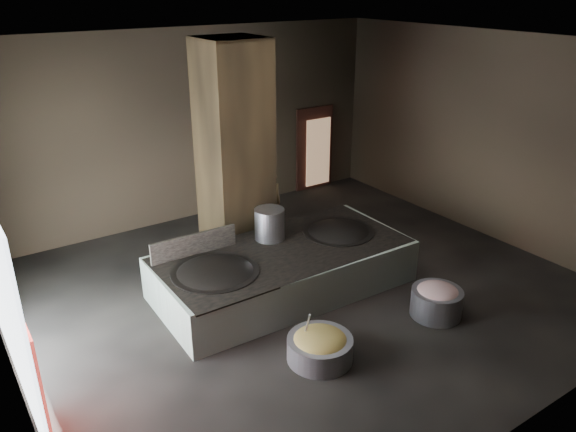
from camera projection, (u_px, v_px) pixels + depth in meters
floor at (301, 292)px, 10.72m from camera, size 10.00×9.00×0.10m
ceiling at (304, 42)px, 8.92m from camera, size 10.00×9.00×0.10m
back_wall at (191, 126)px, 13.28m from camera, size 10.00×0.10×4.50m
front_wall at (536, 288)px, 6.36m from camera, size 10.00×0.10×4.50m
right_wall at (487, 136)px, 12.44m from camera, size 0.10×9.00×4.50m
pillar at (234, 155)px, 11.11m from camera, size 1.20×1.20×4.50m
hearth_platform at (283, 269)px, 10.59m from camera, size 4.80×2.39×0.83m
platform_cap at (283, 250)px, 10.44m from camera, size 4.64×2.23×0.03m
wok_left at (215, 276)px, 9.67m from camera, size 1.50×1.50×0.41m
wok_left_rim at (215, 272)px, 9.64m from camera, size 1.53×1.53×0.05m
wok_right at (338, 235)px, 11.20m from camera, size 1.39×1.39×0.39m
wok_right_rim at (338, 232)px, 11.17m from camera, size 1.42×1.42×0.05m
stock_pot at (270, 224)px, 10.76m from camera, size 0.58×0.58×0.62m
splash_guard at (194, 244)px, 10.17m from camera, size 1.65×0.11×0.41m
cook at (270, 205)px, 12.51m from camera, size 0.64×0.46×1.63m
veg_basin at (320, 349)px, 8.69m from camera, size 1.07×1.07×0.38m
veg_fill at (320, 340)px, 8.63m from camera, size 0.84×0.84×0.26m
ladle at (307, 328)px, 8.58m from camera, size 0.18×0.39×0.73m
meat_basin at (436, 303)px, 9.82m from camera, size 0.95×0.95×0.49m
meat_fill at (437, 292)px, 9.74m from camera, size 0.74×0.74×0.28m
doorway_near at (239, 165)px, 14.28m from camera, size 1.18×0.08×2.38m
doorway_near_glow at (234, 169)px, 14.10m from camera, size 0.82×0.04×1.95m
doorway_far at (314, 150)px, 15.52m from camera, size 1.18×0.08×2.38m
doorway_far_glow at (318, 152)px, 15.47m from camera, size 0.79×0.04×1.87m
pavilion_sliver at (36, 381)px, 7.00m from camera, size 0.05×0.90×1.70m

